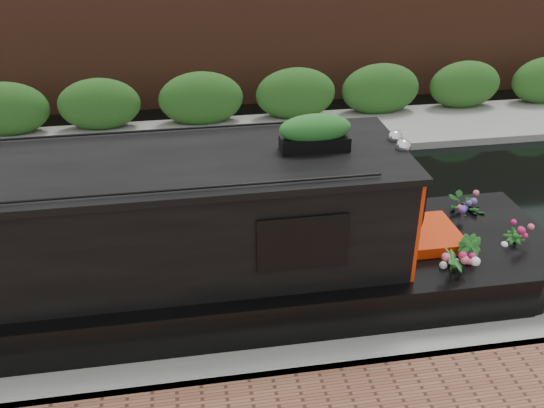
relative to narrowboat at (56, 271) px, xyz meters
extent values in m
plane|color=black|center=(2.29, 1.95, -0.91)|extent=(80.00, 80.00, 0.00)
cube|color=gray|center=(2.29, -1.35, -0.91)|extent=(40.00, 0.60, 0.50)
cube|color=gray|center=(2.29, 6.15, -0.91)|extent=(40.00, 2.40, 0.34)
cube|color=#25531B|center=(2.29, 7.05, -0.91)|extent=(40.00, 1.10, 2.80)
cube|color=#572E1D|center=(2.29, 9.15, -0.91)|extent=(40.00, 1.00, 8.00)
cube|color=black|center=(-0.56, 0.00, 0.64)|extent=(10.03, 1.93, 1.47)
cube|color=red|center=(4.49, 0.00, 0.64)|extent=(0.07, 1.91, 1.47)
cube|color=black|center=(3.04, -0.97, 0.72)|extent=(0.98, 0.04, 0.60)
cube|color=red|center=(5.05, 0.00, -0.15)|extent=(0.87, 0.98, 0.54)
sphere|color=silver|center=(4.50, -0.15, 1.50)|extent=(0.20, 0.20, 0.20)
sphere|color=silver|center=(4.50, 0.15, 1.50)|extent=(0.20, 0.20, 0.20)
cube|color=black|center=(3.38, 0.00, 1.55)|extent=(0.87, 0.30, 0.18)
ellipsoid|color=orange|center=(3.38, 0.00, 1.77)|extent=(0.96, 0.32, 0.26)
imported|color=#236222|center=(5.06, -0.83, -0.05)|extent=(0.42, 0.47, 0.75)
imported|color=#236222|center=(5.43, -0.65, -0.05)|extent=(0.53, 0.51, 0.75)
imported|color=#236222|center=(6.00, 0.69, -0.11)|extent=(0.71, 0.67, 0.63)
imported|color=#236222|center=(6.25, -0.27, -0.14)|extent=(0.43, 0.43, 0.57)
imported|color=#236222|center=(4.94, 0.76, -0.05)|extent=(0.32, 0.42, 0.74)
camera|label=1|loc=(1.68, -6.84, 4.51)|focal=40.00mm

